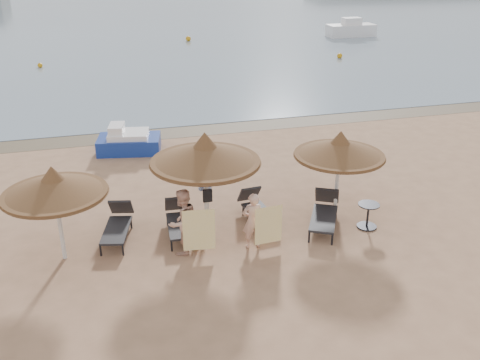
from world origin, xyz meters
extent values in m
plane|color=#AA7B5B|center=(0.00, 0.00, 0.00)|extent=(160.00, 160.00, 0.00)
cube|color=brown|center=(0.00, 9.40, 0.00)|extent=(200.00, 1.60, 0.01)
cube|color=white|center=(18.00, 30.00, 0.50)|extent=(4.00, 1.60, 1.00)
cube|color=white|center=(18.00, 30.00, 1.25)|extent=(1.50, 1.00, 0.60)
cylinder|color=silver|center=(-4.24, 0.36, 0.92)|extent=(0.11, 0.11, 1.85)
cone|color=brown|center=(-4.24, 0.36, 2.04)|extent=(2.55, 2.55, 0.48)
cone|color=brown|center=(-4.24, 0.36, 2.33)|extent=(0.62, 0.62, 0.40)
cylinder|color=brown|center=(-4.24, 0.36, 1.81)|extent=(2.50, 2.50, 0.09)
cylinder|color=silver|center=(-0.47, 0.74, 1.06)|extent=(0.12, 0.12, 2.12)
cone|color=brown|center=(-0.47, 0.74, 2.35)|extent=(2.93, 2.93, 0.56)
cone|color=brown|center=(-0.47, 0.74, 2.68)|extent=(0.71, 0.71, 0.46)
cylinder|color=brown|center=(-0.47, 0.74, 2.08)|extent=(2.88, 2.88, 0.10)
cylinder|color=silver|center=(3.39, 0.84, 0.94)|extent=(0.11, 0.11, 1.88)
cone|color=brown|center=(3.39, 0.84, 2.07)|extent=(2.59, 2.59, 0.49)
cone|color=brown|center=(3.39, 0.84, 2.37)|extent=(0.63, 0.63, 0.40)
cylinder|color=brown|center=(3.39, 0.84, 1.84)|extent=(2.54, 2.54, 0.09)
cylinder|color=black|center=(-3.35, 0.24, 0.14)|extent=(0.05, 0.05, 0.28)
cylinder|color=black|center=(-2.80, 0.11, 0.14)|extent=(0.05, 0.05, 0.28)
cylinder|color=black|center=(-3.03, 1.62, 0.14)|extent=(0.05, 0.05, 0.28)
cylinder|color=black|center=(-2.48, 1.49, 0.14)|extent=(0.05, 0.05, 0.28)
cube|color=black|center=(-2.90, 0.91, 0.31)|extent=(0.95, 1.62, 0.06)
cube|color=black|center=(-2.70, 1.78, 0.56)|extent=(0.71, 0.56, 0.57)
cylinder|color=black|center=(-1.57, -0.02, 0.14)|extent=(0.05, 0.05, 0.28)
cylinder|color=black|center=(-1.01, -0.05, 0.14)|extent=(0.05, 0.05, 0.28)
cylinder|color=black|center=(-1.48, 1.39, 0.14)|extent=(0.05, 0.05, 0.28)
cylinder|color=black|center=(-0.92, 1.35, 0.14)|extent=(0.05, 0.05, 0.28)
cube|color=black|center=(-1.24, 0.72, 0.31)|extent=(0.72, 1.54, 0.06)
cube|color=black|center=(-1.18, 1.60, 0.55)|extent=(0.65, 0.46, 0.57)
cylinder|color=black|center=(0.89, 0.06, 0.14)|extent=(0.05, 0.05, 0.28)
cylinder|color=black|center=(1.44, 0.11, 0.14)|extent=(0.05, 0.05, 0.28)
cylinder|color=black|center=(0.75, 1.43, 0.14)|extent=(0.05, 0.05, 0.28)
cylinder|color=black|center=(1.30, 1.49, 0.14)|extent=(0.05, 0.05, 0.28)
cube|color=black|center=(1.09, 0.82, 0.31)|extent=(0.76, 1.54, 0.06)
cube|color=black|center=(1.00, 1.69, 0.54)|extent=(0.65, 0.48, 0.56)
cylinder|color=black|center=(2.03, -0.53, 0.15)|extent=(0.05, 0.05, 0.30)
cylinder|color=black|center=(2.57, -0.81, 0.15)|extent=(0.05, 0.05, 0.30)
cylinder|color=black|center=(2.75, 0.81, 0.15)|extent=(0.05, 0.05, 0.30)
cylinder|color=black|center=(3.29, 0.52, 0.15)|extent=(0.05, 0.05, 0.30)
cube|color=black|center=(2.68, 0.05, 0.34)|extent=(1.36, 1.75, 0.07)
cube|color=black|center=(3.13, 0.89, 0.60)|extent=(0.81, 0.72, 0.61)
cylinder|color=black|center=(3.92, -0.16, 0.02)|extent=(0.55, 0.55, 0.04)
cylinder|color=black|center=(3.92, -0.16, 0.36)|extent=(0.06, 0.06, 0.67)
cylinder|color=black|center=(3.92, -0.16, 0.70)|extent=(0.59, 0.59, 0.03)
imported|color=#DEAB95|center=(-1.27, -0.13, 1.02)|extent=(1.12, 1.02, 2.05)
imported|color=#DEAB95|center=(0.52, -0.34, 0.90)|extent=(0.85, 0.57, 1.79)
cube|color=yellow|center=(-0.92, -0.48, 0.78)|extent=(0.81, 0.11, 1.13)
cube|color=yellow|center=(0.87, -0.59, 0.73)|extent=(0.75, 0.09, 1.05)
cube|color=white|center=(-0.47, 0.92, 1.44)|extent=(0.36, 0.20, 0.44)
cube|color=black|center=(-0.47, 0.58, 1.18)|extent=(0.25, 0.09, 0.35)
cube|color=navy|center=(-2.05, 7.59, 0.29)|extent=(2.53, 1.77, 0.58)
cube|color=white|center=(-2.05, 7.59, 0.65)|extent=(1.66, 1.41, 0.26)
cube|color=white|center=(-2.47, 7.67, 0.90)|extent=(0.69, 1.03, 0.37)
sphere|color=orange|center=(-6.39, 24.04, 0.16)|extent=(0.32, 0.32, 0.32)
sphere|color=orange|center=(4.42, 31.31, 0.21)|extent=(0.41, 0.41, 0.41)
sphere|color=orange|center=(13.23, 21.82, 0.18)|extent=(0.36, 0.36, 0.36)
camera|label=1|loc=(-2.96, -11.97, 7.36)|focal=40.00mm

